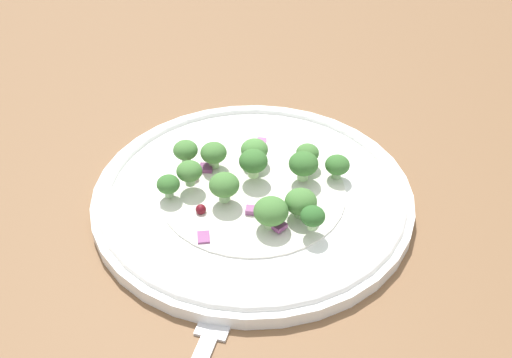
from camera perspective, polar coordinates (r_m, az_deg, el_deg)
The scene contains 24 objects.
ground_plane at distance 60.11cm, azimuth -0.23°, elevation -1.83°, with size 180.00×180.00×2.00cm, color brown.
plate at distance 57.75cm, azimuth 0.00°, elevation -1.42°, with size 28.33×28.33×1.70cm.
dressing_pool at distance 57.47cm, azimuth 0.00°, elevation -1.08°, with size 16.43×16.43×0.20cm, color white.
broccoli_floret_0 at distance 59.50cm, azimuth -6.19°, elevation 2.49°, with size 2.26×2.26×2.29cm.
broccoli_floret_1 at distance 57.52cm, azimuth 4.17°, elevation 1.36°, with size 2.63×2.63×2.66cm.
broccoli_floret_2 at distance 56.23cm, azimuth -7.68°, elevation -0.50°, with size 2.01×2.01×2.03cm.
broccoli_floret_3 at distance 55.04cm, azimuth -2.80°, elevation -0.57°, with size 2.59×2.59×2.63cm.
broccoli_floret_4 at distance 54.08cm, azimuth 3.95°, elevation -2.05°, with size 2.71×2.71×2.74cm.
broccoli_floret_5 at distance 58.48cm, azimuth 7.13°, elevation 1.19°, with size 2.22×2.22×2.25cm.
broccoli_floret_6 at distance 59.56cm, azimuth -0.52°, elevation 2.53°, with size 2.50×2.50×2.53cm.
broccoli_floret_7 at distance 56.69cm, azimuth -5.85°, elevation 0.64°, with size 2.26×2.26×2.29cm.
broccoli_floret_8 at distance 59.39cm, azimuth 4.53°, elevation 2.24°, with size 2.11×2.11×2.13cm.
broccoli_floret_9 at distance 52.91cm, azimuth 1.32°, elevation -2.90°, with size 2.87×2.87×2.91cm.
broccoli_floret_10 at distance 52.35cm, azimuth 4.99°, elevation -3.30°, with size 2.03×2.03×2.06cm.
broccoli_floret_11 at distance 59.09cm, azimuth -3.73°, elevation 2.25°, with size 2.40×2.40×2.43cm.
broccoli_floret_12 at distance 57.55cm, azimuth -0.72°, elevation 1.70°, with size 2.56×2.56×2.59cm.
cranberry_0 at distance 56.05cm, azimuth -2.65°, elevation -1.36°, with size 0.82×0.82×0.82cm, color #4C0A14.
cranberry_1 at distance 58.84cm, azimuth -5.48°, elevation 0.75°, with size 0.91×0.91×0.91cm, color maroon.
cranberry_2 at distance 55.25cm, azimuth -4.85°, elevation -2.67°, with size 0.90×0.90×0.90cm, color maroon.
onion_bit_0 at distance 53.13cm, azimuth -4.61°, elevation -5.15°, with size 1.34×0.99×0.33cm, color #843D75.
onion_bit_1 at distance 62.20cm, azimuth 0.44°, elevation 3.13°, with size 1.34×0.89×0.50cm, color #A35B93.
onion_bit_2 at distance 53.41cm, azimuth 2.01°, elevation -4.12°, with size 1.00×1.08×0.43cm, color #843D75.
onion_bit_3 at distance 55.08cm, azimuth -0.06°, elevation -2.78°, with size 0.94×0.86×0.54cm, color #934C84.
onion_bit_4 at distance 59.74cm, azimuth -4.38°, elevation 0.95°, with size 1.17×1.07×0.49cm, color #843D75.
Camera 1 is at (1.90, -45.37, 38.39)cm, focal length 45.71 mm.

